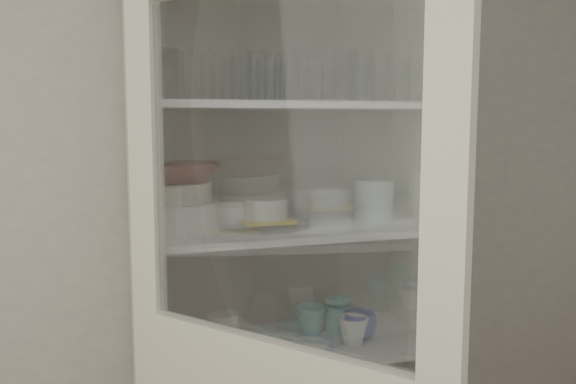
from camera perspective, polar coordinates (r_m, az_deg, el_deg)
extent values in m
cube|color=#A9A7A2|center=(2.17, -6.86, -1.36)|extent=(3.60, 0.02, 2.60)
cube|color=beige|center=(1.97, -13.77, -9.82)|extent=(0.03, 0.45, 2.10)
cube|color=beige|center=(2.25, 11.97, -7.68)|extent=(0.03, 0.45, 2.10)
cube|color=gray|center=(2.25, -1.65, -7.51)|extent=(1.00, 0.03, 2.10)
cube|color=white|center=(2.11, 0.13, -14.25)|extent=(0.94, 0.42, 0.02)
cube|color=white|center=(2.00, 0.13, -3.48)|extent=(0.94, 0.42, 0.02)
cube|color=white|center=(1.96, 0.13, 8.07)|extent=(0.94, 0.42, 0.02)
cube|color=beige|center=(1.63, -13.13, 2.86)|extent=(0.09, 0.10, 0.80)
cube|color=beige|center=(1.17, 14.70, 1.28)|extent=(0.09, 0.10, 0.80)
cube|color=silver|center=(1.36, -1.55, 2.27)|extent=(0.45, 0.58, 0.78)
cylinder|color=silver|center=(1.75, -10.75, 10.62)|extent=(0.07, 0.07, 0.13)
cylinder|color=silver|center=(1.82, -6.10, 10.59)|extent=(0.07, 0.07, 0.13)
cylinder|color=silver|center=(1.85, -2.01, 10.45)|extent=(0.07, 0.07, 0.13)
cylinder|color=silver|center=(1.83, 0.14, 10.56)|extent=(0.09, 0.09, 0.13)
cylinder|color=silver|center=(1.94, 7.07, 10.33)|extent=(0.08, 0.08, 0.13)
cylinder|color=silver|center=(2.00, 10.40, 10.33)|extent=(0.09, 0.09, 0.14)
cylinder|color=silver|center=(1.98, 9.06, 10.42)|extent=(0.07, 0.07, 0.15)
cylinder|color=silver|center=(1.87, -11.35, 10.69)|extent=(0.09, 0.09, 0.15)
cylinder|color=silver|center=(1.92, -2.72, 10.70)|extent=(0.10, 0.10, 0.15)
cylinder|color=silver|center=(1.93, -3.61, 10.35)|extent=(0.08, 0.08, 0.13)
cylinder|color=silver|center=(2.00, 2.40, 10.31)|extent=(0.09, 0.09, 0.14)
cylinder|color=silver|center=(2.04, 6.71, 10.14)|extent=(0.08, 0.08, 0.13)
cylinder|color=silver|center=(1.88, -9.99, -2.36)|extent=(0.23, 0.23, 0.10)
cylinder|color=silver|center=(2.04, -5.54, -1.77)|extent=(0.20, 0.20, 0.08)
cylinder|color=beige|center=(1.87, -10.04, 0.00)|extent=(0.20, 0.20, 0.06)
imported|color=brown|center=(1.87, -10.07, 1.81)|extent=(0.26, 0.26, 0.06)
cylinder|color=silver|center=(1.98, -2.08, -3.01)|extent=(0.32, 0.32, 0.02)
cube|color=yellow|center=(1.98, -2.09, -2.62)|extent=(0.16, 0.16, 0.01)
cylinder|color=silver|center=(1.97, -2.09, -1.52)|extent=(0.19, 0.19, 0.07)
cylinder|color=silver|center=(2.12, 8.03, -0.74)|extent=(0.13, 0.13, 0.14)
imported|color=navy|center=(2.14, 6.70, -12.30)|extent=(0.12, 0.12, 0.09)
imported|color=teal|center=(2.17, 2.18, -11.90)|extent=(0.14, 0.14, 0.10)
imported|color=silver|center=(2.09, 6.15, -12.77)|extent=(0.11, 0.11, 0.09)
cylinder|color=teal|center=(2.20, 4.68, -11.67)|extent=(0.09, 0.09, 0.09)
ellipsoid|color=teal|center=(2.19, 4.70, -10.27)|extent=(0.09, 0.09, 0.02)
cylinder|color=silver|center=(2.02, -1.52, -14.25)|extent=(0.10, 0.10, 0.04)
cylinder|color=silver|center=(2.04, -6.07, -12.84)|extent=(0.11, 0.11, 0.12)
cylinder|color=silver|center=(1.83, -1.18, 10.61)|extent=(0.07, 0.07, 0.13)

